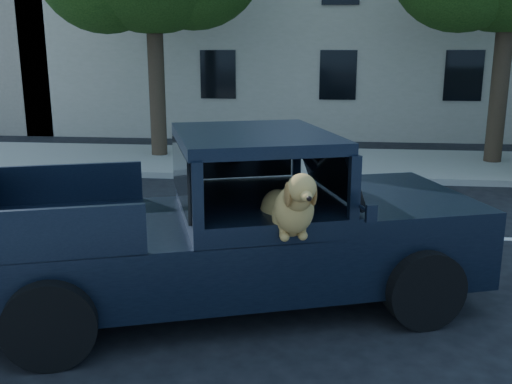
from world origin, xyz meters
TOP-DOWN VIEW (x-y plane):
  - ground at (0.00, 0.00)m, footprint 120.00×120.00m
  - far_sidewalk at (0.00, 9.20)m, footprint 60.00×4.00m
  - lane_stripes at (2.00, 3.40)m, footprint 21.60×0.14m
  - building_main at (3.00, 16.50)m, footprint 26.00×6.00m
  - pickup_truck at (-0.64, 0.57)m, footprint 6.19×3.96m

SIDE VIEW (x-z plane):
  - ground at x=0.00m, z-range 0.00..0.00m
  - lane_stripes at x=2.00m, z-range 0.00..0.01m
  - far_sidewalk at x=0.00m, z-range 0.00..0.15m
  - pickup_truck at x=-0.64m, z-range -0.33..1.73m
  - building_main at x=3.00m, z-range 0.00..9.00m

